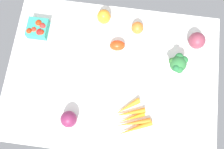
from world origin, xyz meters
TOP-DOWN VIEW (x-y plane):
  - tablecloth at (0.00, 0.00)cm, footprint 104.00×76.00cm
  - berry_basket at (-40.25, 18.74)cm, footprint 10.08×10.08cm
  - red_onion_center at (39.50, 22.21)cm, footprint 8.29×8.29cm
  - bell_pepper_orange at (-8.00, 29.12)cm, footprint 9.08×9.08cm
  - broccoli_head at (30.61, 8.14)cm, footprint 9.04×10.10cm
  - roma_tomato at (0.70, 15.12)cm, footprint 8.38×6.19cm
  - carrot_bunch at (11.67, -19.80)cm, footprint 18.84×19.69cm
  - red_onion_near_basket at (-16.79, -24.10)cm, footprint 7.64×7.64cm
  - heirloom_tomato_orange at (9.62, 25.74)cm, footprint 6.25×6.25cm

SIDE VIEW (x-z plane):
  - tablecloth at x=0.00cm, z-range 0.00..2.00cm
  - carrot_bunch at x=11.67cm, z-range 1.88..4.74cm
  - roma_tomato at x=0.70cm, z-range 2.00..7.21cm
  - berry_basket at x=-40.25cm, z-range 1.86..8.37cm
  - heirloom_tomato_orange at x=9.62cm, z-range 2.00..8.25cm
  - red_onion_near_basket at x=-16.79cm, z-range 2.00..9.64cm
  - red_onion_center at x=39.50cm, z-range 2.00..10.29cm
  - bell_pepper_orange at x=-8.00cm, z-range 2.00..10.50cm
  - broccoli_head at x=30.61cm, z-range 3.26..13.70cm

